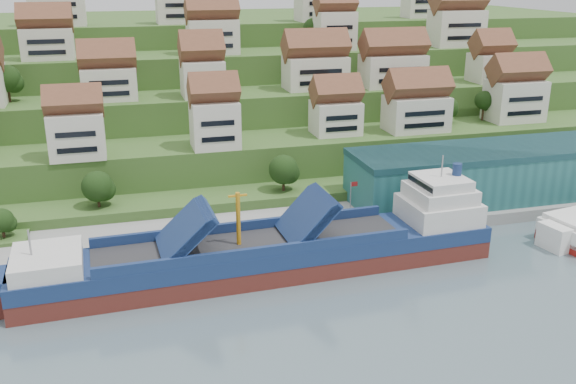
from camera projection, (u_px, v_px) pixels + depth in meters
name	position (u px, v px, depth m)	size (l,w,h in m)	color
ground	(262.00, 274.00, 98.90)	(300.00, 300.00, 0.00)	slate
quay	(350.00, 220.00, 117.22)	(180.00, 14.00, 2.20)	gray
hillside	(182.00, 90.00, 189.75)	(260.00, 128.00, 31.00)	#2D4C1E
hillside_village	(207.00, 63.00, 146.69)	(155.61, 64.36, 28.78)	beige
hillside_trees	(146.00, 112.00, 130.45)	(137.73, 62.62, 31.48)	#1C3812
warehouse	(501.00, 171.00, 125.07)	(60.00, 15.00, 10.00)	#235F60
flagpole	(351.00, 200.00, 110.30)	(1.28, 0.16, 8.00)	gray
cargo_ship	(276.00, 253.00, 98.81)	(73.37, 13.83, 16.13)	#58211B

